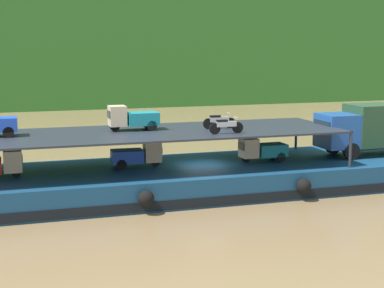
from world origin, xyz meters
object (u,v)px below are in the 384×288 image
(cargo_barge, at_px, (204,178))
(covered_lorry, at_px, (375,127))
(motorcycle_upper_port, at_px, (226,126))
(motorcycle_upper_centre, at_px, (219,121))
(mini_truck_lower_mid, at_px, (262,149))
(mini_truck_upper_mid, at_px, (132,118))
(mini_truck_lower_aft, at_px, (137,155))

(cargo_barge, relative_size, covered_lorry, 4.04)
(motorcycle_upper_port, xyz_separation_m, motorcycle_upper_centre, (0.33, 1.97, 0.00))
(mini_truck_lower_mid, bearing_deg, cargo_barge, 178.62)
(cargo_barge, bearing_deg, mini_truck_upper_mid, 167.91)
(covered_lorry, distance_m, mini_truck_upper_mid, 14.84)
(covered_lorry, xyz_separation_m, mini_truck_upper_mid, (-14.77, 1.07, 1.00))
(mini_truck_lower_aft, distance_m, mini_truck_upper_mid, 2.04)
(cargo_barge, xyz_separation_m, mini_truck_upper_mid, (-3.86, 0.83, 3.44))
(mini_truck_lower_aft, relative_size, mini_truck_lower_mid, 1.01)
(covered_lorry, xyz_separation_m, mini_truck_lower_mid, (-7.39, 0.16, -1.00))
(covered_lorry, relative_size, mini_truck_lower_aft, 2.82)
(covered_lorry, bearing_deg, motorcycle_upper_centre, 178.40)
(mini_truck_lower_mid, height_order, mini_truck_upper_mid, mini_truck_upper_mid)
(mini_truck_lower_aft, distance_m, motorcycle_upper_port, 5.20)
(mini_truck_lower_aft, bearing_deg, covered_lorry, -2.71)
(cargo_barge, bearing_deg, motorcycle_upper_port, -73.08)
(mini_truck_lower_aft, bearing_deg, motorcycle_upper_port, -29.06)
(covered_lorry, relative_size, mini_truck_upper_mid, 2.86)
(covered_lorry, height_order, motorcycle_upper_port, covered_lorry)
(mini_truck_lower_mid, distance_m, mini_truck_upper_mid, 7.70)
(cargo_barge, bearing_deg, mini_truck_lower_mid, -1.38)
(covered_lorry, xyz_separation_m, motorcycle_upper_port, (-10.32, -1.69, 0.74))
(motorcycle_upper_port, bearing_deg, cargo_barge, 106.92)
(motorcycle_upper_centre, bearing_deg, mini_truck_upper_mid, 170.55)
(covered_lorry, relative_size, motorcycle_upper_centre, 4.14)
(cargo_barge, xyz_separation_m, mini_truck_lower_aft, (-3.70, 0.45, 1.44))
(motorcycle_upper_port, bearing_deg, mini_truck_lower_mid, 32.19)
(mini_truck_upper_mid, relative_size, motorcycle_upper_port, 1.44)
(mini_truck_upper_mid, relative_size, motorcycle_upper_centre, 1.44)
(mini_truck_upper_mid, bearing_deg, covered_lorry, -4.15)
(mini_truck_lower_aft, xyz_separation_m, motorcycle_upper_centre, (4.61, -0.41, 1.74))
(covered_lorry, bearing_deg, motorcycle_upper_port, -170.72)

